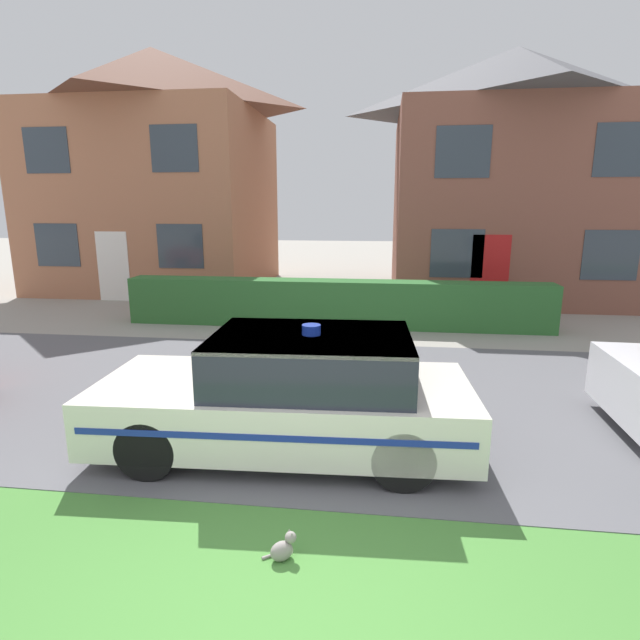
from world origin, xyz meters
TOP-DOWN VIEW (x-y plane):
  - ground_plane at (0.00, 0.00)m, footprint 80.00×80.00m
  - road_strip at (0.00, 4.34)m, footprint 28.00×5.89m
  - lawn_verge at (0.00, 0.09)m, footprint 28.00×2.60m
  - garden_hedge at (-0.45, 8.93)m, footprint 10.11×0.70m
  - police_car at (-0.35, 2.61)m, footprint 4.37×1.97m
  - cat at (-0.08, 0.70)m, footprint 0.28×0.21m
  - house_left at (-7.27, 14.68)m, footprint 7.50×6.73m
  - house_right at (4.59, 14.41)m, footprint 7.45×7.02m

SIDE VIEW (x-z plane):
  - ground_plane at x=0.00m, z-range 0.00..0.00m
  - lawn_verge at x=0.00m, z-range 0.00..0.01m
  - road_strip at x=0.00m, z-range 0.00..0.01m
  - cat at x=-0.08m, z-range -0.02..0.22m
  - garden_hedge at x=-0.45m, z-range 0.00..1.11m
  - police_car at x=-0.35m, z-range -0.06..1.45m
  - house_right at x=4.59m, z-range 0.07..7.65m
  - house_left at x=-7.27m, z-range 0.08..8.13m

